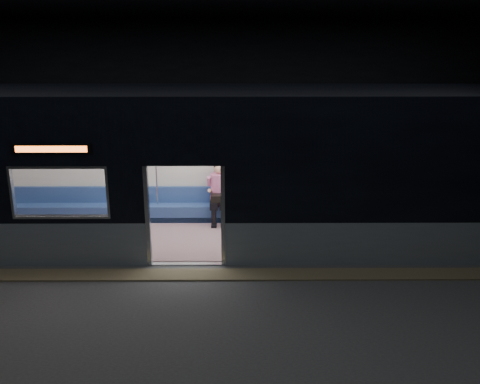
{
  "coord_description": "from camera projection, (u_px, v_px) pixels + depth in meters",
  "views": [
    {
      "loc": [
        1.01,
        -8.35,
        4.3
      ],
      "look_at": [
        1.08,
        2.3,
        1.15
      ],
      "focal_mm": 38.0,
      "sensor_mm": 36.0,
      "label": 1
    }
  ],
  "objects": [
    {
      "name": "station_floor",
      "position": [
        181.0,
        289.0,
        9.22
      ],
      "size": [
        24.0,
        14.0,
        0.01
      ],
      "primitive_type": "cube",
      "color": "#47494C",
      "rests_on": "ground"
    },
    {
      "name": "station_envelope",
      "position": [
        174.0,
        83.0,
        8.18
      ],
      "size": [
        24.0,
        14.0,
        5.0
      ],
      "color": "black",
      "rests_on": "station_floor"
    },
    {
      "name": "tactile_strip",
      "position": [
        184.0,
        275.0,
        9.74
      ],
      "size": [
        22.8,
        0.5,
        0.03
      ],
      "primitive_type": "cube",
      "color": "#8C7F59",
      "rests_on": "station_floor"
    },
    {
      "name": "metro_car",
      "position": [
        191.0,
        159.0,
        11.13
      ],
      "size": [
        18.0,
        3.04,
        3.35
      ],
      "color": "#919FAD",
      "rests_on": "station_floor"
    },
    {
      "name": "passenger",
      "position": [
        219.0,
        190.0,
        12.38
      ],
      "size": [
        0.48,
        0.78,
        1.47
      ],
      "rotation": [
        0.0,
        0.0,
        -0.17
      ],
      "color": "black",
      "rests_on": "metro_car"
    },
    {
      "name": "handbag",
      "position": [
        218.0,
        198.0,
        12.18
      ],
      "size": [
        0.38,
        0.34,
        0.17
      ],
      "primitive_type": "cube",
      "rotation": [
        0.0,
        0.0,
        0.17
      ],
      "color": "black",
      "rests_on": "passenger"
    },
    {
      "name": "transit_map",
      "position": [
        398.0,
        161.0,
        12.52
      ],
      "size": [
        0.99,
        0.03,
        0.65
      ],
      "primitive_type": "cube",
      "color": "white",
      "rests_on": "metro_car"
    }
  ]
}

